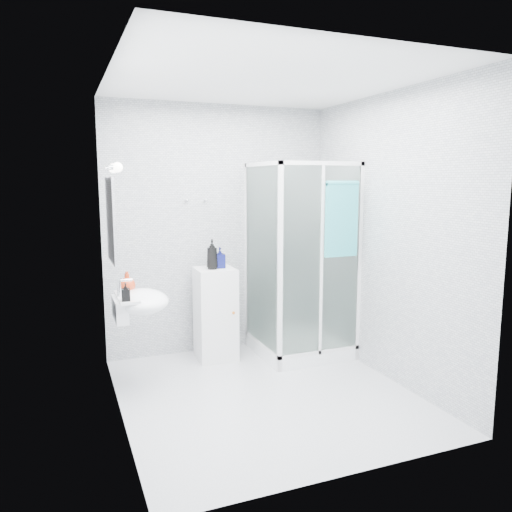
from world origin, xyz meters
name	(u,v)px	position (x,y,z in m)	size (l,w,h in m)	color
room	(266,244)	(0.00, 0.00, 1.30)	(2.40, 2.60, 2.60)	silver
shower_enclosure	(297,314)	(0.67, 0.77, 0.45)	(0.90, 0.95, 2.00)	white
wall_basin	(138,302)	(-0.99, 0.45, 0.80)	(0.46, 0.56, 0.35)	white
mirror	(111,220)	(-1.19, 0.45, 1.50)	(0.02, 0.60, 0.70)	white
vanity_lights	(115,168)	(-1.14, 0.45, 1.92)	(0.10, 0.40, 0.08)	silver
wall_hooks	(196,200)	(-0.25, 1.26, 1.62)	(0.23, 0.06, 0.03)	silver
storage_cabinet	(216,314)	(-0.14, 1.00, 0.47)	(0.40, 0.42, 0.94)	white
hand_towel	(342,217)	(0.94, 0.36, 1.47)	(0.34, 0.05, 0.72)	teal
shampoo_bottle_a	(212,254)	(-0.17, 0.98, 1.09)	(0.11, 0.12, 0.30)	black
shampoo_bottle_b	(220,258)	(-0.08, 1.01, 1.05)	(0.09, 0.10, 0.21)	#0C0F48
soap_dispenser_orange	(127,282)	(-1.06, 0.58, 0.95)	(0.14, 0.14, 0.18)	#B83615
soap_dispenser_black	(126,292)	(-1.11, 0.26, 0.94)	(0.07, 0.07, 0.15)	black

